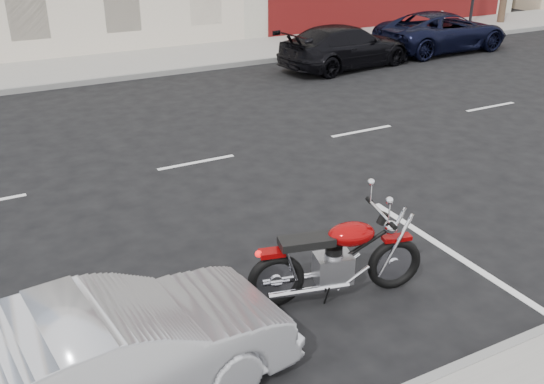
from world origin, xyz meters
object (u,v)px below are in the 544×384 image
at_px(fire_hydrant, 441,19).
at_px(suv_far, 442,31).
at_px(sedan_silver, 108,358).
at_px(motorcycle, 397,252).
at_px(car_far, 345,46).

xyz_separation_m(fire_hydrant, suv_far, (-2.41, -2.69, 0.15)).
bearing_deg(fire_hydrant, suv_far, -131.92).
bearing_deg(sedan_silver, suv_far, -58.48).
bearing_deg(motorcycle, suv_far, 59.16).
distance_m(fire_hydrant, car_far, 7.58).
bearing_deg(car_far, sedan_silver, 129.18).
bearing_deg(suv_far, car_far, 95.41).
distance_m(sedan_silver, suv_far, 18.70).
bearing_deg(car_far, suv_far, -91.35).
xyz_separation_m(motorcycle, sedan_silver, (-3.83, -0.39, 0.09)).
xyz_separation_m(motorcycle, suv_far, (10.89, 11.14, 0.15)).
distance_m(motorcycle, sedan_silver, 3.85).
height_order(motorcycle, suv_far, suv_far).
height_order(fire_hydrant, suv_far, suv_far).
distance_m(fire_hydrant, sedan_silver, 22.26).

